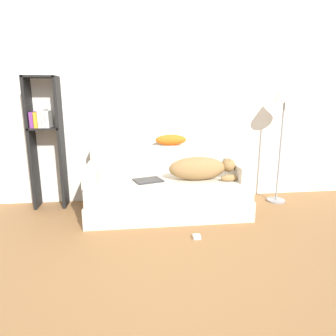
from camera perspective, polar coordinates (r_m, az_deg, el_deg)
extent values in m
plane|color=olive|center=(2.20, 1.03, -25.06)|extent=(20.00, 20.00, 0.00)
cube|color=silver|center=(3.98, -3.56, 13.12)|extent=(7.30, 0.06, 2.70)
cube|color=beige|center=(3.66, -0.19, -6.62)|extent=(1.87, 0.88, 0.23)
cube|color=beige|center=(3.58, -0.18, -3.49)|extent=(1.83, 0.84, 0.19)
cube|color=beige|center=(3.88, -0.84, 1.85)|extent=(1.83, 0.15, 0.34)
cube|color=beige|center=(3.54, -14.17, -1.07)|extent=(0.15, 0.69, 0.17)
cube|color=beige|center=(3.73, 13.08, -0.26)|extent=(0.15, 0.69, 0.17)
ellipsoid|color=olive|center=(3.49, 5.59, -0.09)|extent=(0.66, 0.26, 0.27)
sphere|color=olive|center=(3.58, 11.46, 0.51)|extent=(0.16, 0.16, 0.16)
cone|color=olive|center=(3.53, 11.72, 1.28)|extent=(0.05, 0.05, 0.07)
cone|color=olive|center=(3.61, 11.29, 1.56)|extent=(0.05, 0.05, 0.07)
ellipsoid|color=olive|center=(3.50, 11.61, -1.87)|extent=(0.20, 0.07, 0.08)
cube|color=#2D2D30|center=(3.45, -3.81, -2.36)|extent=(0.37, 0.32, 0.02)
ellipsoid|color=orange|center=(3.87, 0.55, 5.38)|extent=(0.40, 0.15, 0.14)
cube|color=black|center=(4.02, -24.50, 4.12)|extent=(0.04, 0.26, 1.61)
cube|color=black|center=(3.93, -19.65, 4.36)|extent=(0.04, 0.26, 1.61)
cube|color=black|center=(3.94, -23.15, 15.68)|extent=(0.36, 0.26, 0.02)
cube|color=black|center=(3.95, -22.35, 7.01)|extent=(0.36, 0.26, 0.02)
cube|color=#753384|center=(3.96, -24.25, 8.39)|extent=(0.04, 0.20, 0.19)
cube|color=gold|center=(3.94, -23.58, 8.41)|extent=(0.04, 0.20, 0.18)
cube|color=silver|center=(3.93, -22.94, 8.57)|extent=(0.04, 0.20, 0.20)
cube|color=silver|center=(3.92, -22.36, 8.74)|extent=(0.03, 0.20, 0.22)
cube|color=silver|center=(3.91, -21.75, 8.64)|extent=(0.04, 0.20, 0.20)
cylinder|color=gray|center=(4.30, 19.83, -5.81)|extent=(0.24, 0.24, 0.02)
cylinder|color=gray|center=(4.14, 20.54, 2.74)|extent=(0.02, 0.02, 1.28)
cone|color=silver|center=(4.08, 21.42, 13.10)|extent=(0.30, 0.30, 0.21)
cube|color=silver|center=(3.06, 5.48, -12.90)|extent=(0.07, 0.07, 0.03)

